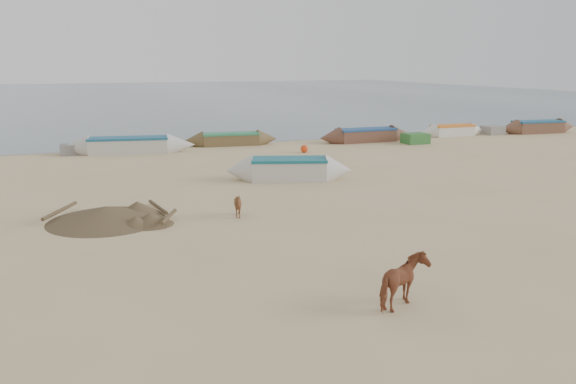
% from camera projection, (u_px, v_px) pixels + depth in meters
% --- Properties ---
extents(ground, '(140.00, 140.00, 0.00)m').
position_uv_depth(ground, '(343.00, 263.00, 14.33)').
color(ground, tan).
rests_on(ground, ground).
extents(sea, '(160.00, 160.00, 0.00)m').
position_uv_depth(sea, '(114.00, 95.00, 89.04)').
color(sea, slate).
rests_on(sea, ground).
extents(cow_adult, '(1.46, 1.19, 1.13)m').
position_uv_depth(cow_adult, '(403.00, 282.00, 11.59)').
color(cow_adult, brown).
rests_on(cow_adult, ground).
extents(calf_front, '(0.99, 0.97, 0.82)m').
position_uv_depth(calf_front, '(238.00, 205.00, 18.47)').
color(calf_front, '#55311B').
rests_on(calf_front, ground).
extents(near_canoe, '(5.65, 3.09, 0.95)m').
position_uv_depth(near_canoe, '(289.00, 169.00, 24.44)').
color(near_canoe, beige).
rests_on(near_canoe, ground).
extents(debris_pile, '(4.19, 4.19, 0.48)m').
position_uv_depth(debris_pile, '(106.00, 214.00, 18.10)').
color(debris_pile, brown).
rests_on(debris_pile, ground).
extents(waterline_canoes, '(56.17, 3.68, 0.91)m').
position_uv_depth(waterline_canoes, '(275.00, 139.00, 34.64)').
color(waterline_canoes, brown).
rests_on(waterline_canoes, ground).
extents(beach_clutter, '(43.62, 4.78, 0.64)m').
position_uv_depth(beach_clutter, '(260.00, 145.00, 33.03)').
color(beach_clutter, '#337136').
rests_on(beach_clutter, ground).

